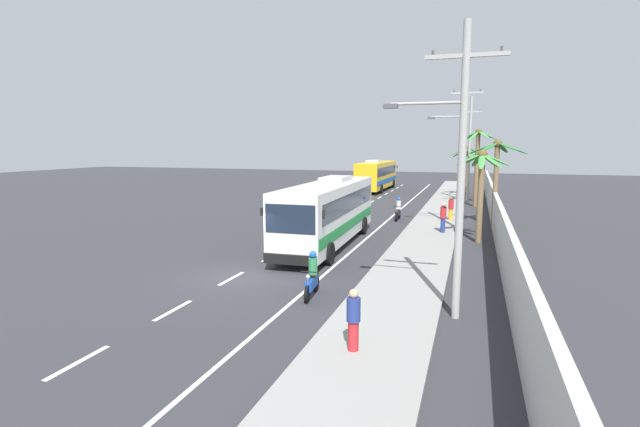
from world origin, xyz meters
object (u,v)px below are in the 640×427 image
palm_fourth (481,177)px  utility_pole_mid (463,151)px  coach_bus_foreground (329,210)px  pedestrian_near_kerb (451,208)px  palm_second (477,154)px  motorcycle_beside_bus (398,211)px  palm_farthest (496,164)px  utility_pole_nearest (459,164)px  pedestrian_far_walk (443,217)px  motorcycle_trailing (312,278)px  palm_third (476,164)px  palm_nearest (467,158)px  pedestrian_midwalk (353,318)px  utility_pole_far (469,149)px  coach_bus_far_lane (377,174)px

palm_fourth → utility_pole_mid: bearing=109.7°
palm_fourth → coach_bus_foreground: bearing=-158.3°
pedestrian_near_kerb → palm_second: 10.15m
motorcycle_beside_bus → pedestrian_near_kerb: bearing=4.4°
palm_farthest → utility_pole_nearest: bearing=-95.7°
pedestrian_far_walk → motorcycle_trailing: bearing=94.8°
coach_bus_foreground → palm_third: (7.56, 23.85, 1.67)m
motorcycle_beside_bus → palm_nearest: palm_nearest is taller
pedestrian_midwalk → palm_fourth: 16.52m
utility_pole_nearest → utility_pole_far: 30.88m
pedestrian_near_kerb → pedestrian_far_walk: size_ratio=0.91×
coach_bus_far_lane → pedestrian_near_kerb: coach_bus_far_lane is taller
palm_second → palm_fourth: palm_second is taller
pedestrian_midwalk → pedestrian_far_walk: (1.10, 17.80, 0.10)m
pedestrian_far_walk → pedestrian_near_kerb: bearing=-72.3°
pedestrian_near_kerb → utility_pole_far: (0.94, 11.54, 4.05)m
pedestrian_far_walk → motorcycle_beside_bus: bearing=-34.5°
pedestrian_near_kerb → utility_pole_mid: bearing=-135.5°
palm_nearest → motorcycle_trailing: bearing=-97.3°
palm_second → palm_fourth: (0.19, -16.29, -0.92)m
palm_third → pedestrian_midwalk: bearing=-94.6°
pedestrian_near_kerb → pedestrian_far_walk: 5.15m
pedestrian_midwalk → utility_pole_mid: utility_pole_mid is taller
utility_pole_mid → utility_pole_far: (0.19, 15.44, -0.02)m
palm_third → palm_farthest: (1.19, -15.24, 0.60)m
motorcycle_beside_bus → pedestrian_midwalk: (2.36, -22.66, 0.33)m
palm_second → palm_nearest: bearing=96.8°
utility_pole_far → palm_second: utility_pole_far is taller
motorcycle_trailing → pedestrian_midwalk: pedestrian_midwalk is taller
coach_bus_far_lane → pedestrian_near_kerb: bearing=-65.8°
pedestrian_near_kerb → palm_third: palm_third is taller
pedestrian_near_kerb → pedestrian_midwalk: bearing=-149.7°
utility_pole_mid → palm_fourth: 3.53m
palm_fourth → palm_farthest: (0.96, 5.52, 0.50)m
utility_pole_far → palm_second: (0.71, -2.19, -0.46)m
coach_bus_foreground → palm_nearest: palm_nearest is taller
pedestrian_near_kerb → utility_pole_nearest: utility_pole_nearest is taller
pedestrian_midwalk → utility_pole_nearest: utility_pole_nearest is taller
pedestrian_midwalk → palm_third: size_ratio=0.33×
coach_bus_foreground → coach_bus_far_lane: 31.82m
coach_bus_far_lane → utility_pole_mid: (10.42, -25.45, 3.15)m
pedestrian_midwalk → utility_pole_mid: bearing=-151.9°
utility_pole_nearest → palm_nearest: size_ratio=1.69×
utility_pole_nearest → coach_bus_far_lane: bearing=104.6°
pedestrian_far_walk → palm_fourth: size_ratio=0.35×
pedestrian_near_kerb → utility_pole_nearest: (1.01, -19.33, 3.84)m
motorcycle_beside_bus → palm_farthest: 7.45m
motorcycle_beside_bus → palm_nearest: bearing=76.0°
pedestrian_near_kerb → palm_nearest: size_ratio=0.31×
pedestrian_far_walk → utility_pole_nearest: bearing=114.9°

